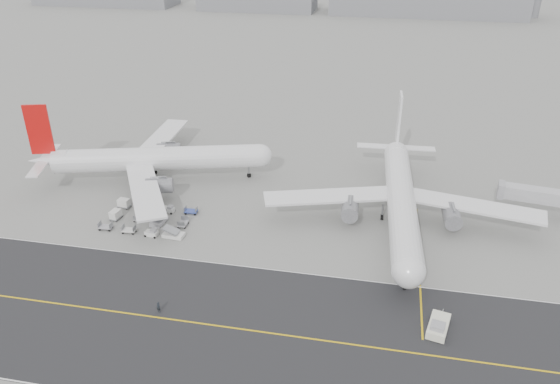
% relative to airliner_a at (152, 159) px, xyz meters
% --- Properties ---
extents(ground, '(700.00, 700.00, 0.00)m').
position_rel_airliner_a_xyz_m(ground, '(29.63, -26.89, -5.49)').
color(ground, gray).
rests_on(ground, ground).
extents(taxiway, '(220.00, 59.00, 0.03)m').
position_rel_airliner_a_xyz_m(taxiway, '(34.65, -44.87, -5.48)').
color(taxiway, '#262628').
rests_on(taxiway, ground).
extents(horizon_buildings, '(520.00, 28.00, 28.00)m').
position_rel_airliner_a_xyz_m(horizon_buildings, '(59.63, 233.11, -5.49)').
color(horizon_buildings, slate).
rests_on(horizon_buildings, ground).
extents(airliner_a, '(53.88, 52.73, 19.03)m').
position_rel_airliner_a_xyz_m(airliner_a, '(0.00, 0.00, 0.00)').
color(airliner_a, white).
rests_on(airliner_a, ground).
extents(airliner_b, '(55.12, 55.84, 19.25)m').
position_rel_airliner_a_xyz_m(airliner_b, '(55.79, -7.93, 0.06)').
color(airliner_b, white).
rests_on(airliner_b, ground).
extents(pushback_tug, '(4.00, 7.71, 2.17)m').
position_rel_airliner_a_xyz_m(pushback_tug, '(61.89, -39.43, -4.59)').
color(pushback_tug, white).
rests_on(pushback_tug, ground).
extents(jet_bridge, '(16.90, 5.38, 6.31)m').
position_rel_airliner_a_xyz_m(jet_bridge, '(83.75, -0.03, -1.09)').
color(jet_bridge, gray).
rests_on(jet_bridge, ground).
extents(gse_cluster, '(22.95, 17.62, 2.03)m').
position_rel_airliner_a_xyz_m(gse_cluster, '(6.22, -17.87, -5.49)').
color(gse_cluster, '#A1A1A6').
rests_on(gse_cluster, ground).
extents(stray_dolly, '(2.23, 2.78, 1.49)m').
position_rel_airliner_a_xyz_m(stray_dolly, '(55.78, -15.72, -5.49)').
color(stray_dolly, silver).
rests_on(stray_dolly, ground).
extents(ground_crew_a, '(0.78, 0.59, 1.92)m').
position_rel_airliner_a_xyz_m(ground_crew_a, '(18.99, -43.63, -4.53)').
color(ground_crew_a, black).
rests_on(ground_crew_a, ground).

